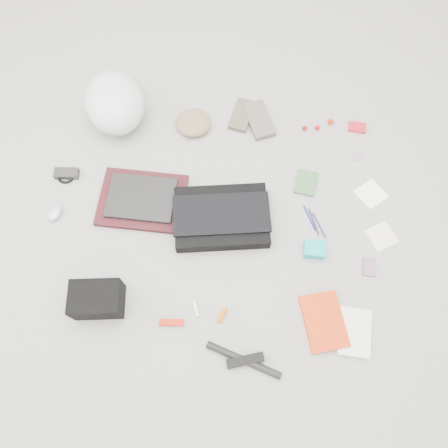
{
  "coord_description": "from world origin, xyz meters",
  "views": [
    {
      "loc": [
        0.03,
        -0.73,
        1.84
      ],
      "look_at": [
        0.0,
        0.0,
        0.05
      ],
      "focal_mm": 35.0,
      "sensor_mm": 36.0,
      "label": 1
    }
  ],
  "objects_px": {
    "accordion_wallet": "(314,249)",
    "bike_helmet": "(115,103)",
    "laptop": "(141,198)",
    "messenger_bag": "(222,217)",
    "camera_bag": "(97,299)",
    "book_red": "(324,321)"
  },
  "relations": [
    {
      "from": "messenger_bag",
      "to": "book_red",
      "type": "relative_size",
      "value": 1.74
    },
    {
      "from": "bike_helmet",
      "to": "book_red",
      "type": "relative_size",
      "value": 1.5
    },
    {
      "from": "camera_bag",
      "to": "messenger_bag",
      "type": "bearing_deg",
      "value": 34.86
    },
    {
      "from": "accordion_wallet",
      "to": "bike_helmet",
      "type": "bearing_deg",
      "value": 148.4
    },
    {
      "from": "messenger_bag",
      "to": "laptop",
      "type": "xyz_separation_m",
      "value": [
        -0.37,
        0.08,
        0.0
      ]
    },
    {
      "from": "messenger_bag",
      "to": "bike_helmet",
      "type": "bearing_deg",
      "value": 128.95
    },
    {
      "from": "messenger_bag",
      "to": "bike_helmet",
      "type": "height_order",
      "value": "bike_helmet"
    },
    {
      "from": "laptop",
      "to": "camera_bag",
      "type": "relative_size",
      "value": 1.49
    },
    {
      "from": "book_red",
      "to": "laptop",
      "type": "bearing_deg",
      "value": 134.85
    },
    {
      "from": "camera_bag",
      "to": "bike_helmet",
      "type": "bearing_deg",
      "value": 88.75
    },
    {
      "from": "laptop",
      "to": "bike_helmet",
      "type": "xyz_separation_m",
      "value": [
        -0.17,
        0.47,
        0.07
      ]
    },
    {
      "from": "bike_helmet",
      "to": "accordion_wallet",
      "type": "bearing_deg",
      "value": -53.96
    },
    {
      "from": "laptop",
      "to": "bike_helmet",
      "type": "distance_m",
      "value": 0.51
    },
    {
      "from": "messenger_bag",
      "to": "laptop",
      "type": "relative_size",
      "value": 1.36
    },
    {
      "from": "book_red",
      "to": "accordion_wallet",
      "type": "relative_size",
      "value": 2.58
    },
    {
      "from": "messenger_bag",
      "to": "book_red",
      "type": "xyz_separation_m",
      "value": [
        0.44,
        -0.44,
        -0.02
      ]
    },
    {
      "from": "messenger_bag",
      "to": "camera_bag",
      "type": "xyz_separation_m",
      "value": [
        -0.49,
        -0.4,
        0.03
      ]
    },
    {
      "from": "laptop",
      "to": "camera_bag",
      "type": "distance_m",
      "value": 0.5
    },
    {
      "from": "bike_helmet",
      "to": "accordion_wallet",
      "type": "distance_m",
      "value": 1.18
    },
    {
      "from": "laptop",
      "to": "bike_helmet",
      "type": "relative_size",
      "value": 0.85
    },
    {
      "from": "messenger_bag",
      "to": "laptop",
      "type": "bearing_deg",
      "value": 162.2
    },
    {
      "from": "camera_bag",
      "to": "book_red",
      "type": "xyz_separation_m",
      "value": [
        0.94,
        -0.04,
        -0.05
      ]
    }
  ]
}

